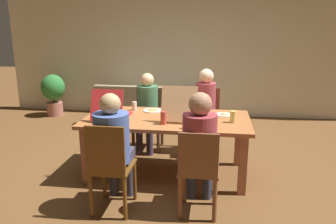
{
  "coord_description": "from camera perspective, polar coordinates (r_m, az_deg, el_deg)",
  "views": [
    {
      "loc": [
        0.58,
        -3.92,
        1.85
      ],
      "look_at": [
        0.0,
        0.1,
        0.79
      ],
      "focal_mm": 35.87,
      "sensor_mm": 36.0,
      "label": 1
    }
  ],
  "objects": [
    {
      "name": "ground_plane",
      "position": [
        4.37,
        -0.19,
        -10.36
      ],
      "size": [
        20.0,
        20.0,
        0.0
      ],
      "primitive_type": "plane",
      "color": "brown"
    },
    {
      "name": "back_wall",
      "position": [
        6.96,
        3.47,
        11.45
      ],
      "size": [
        7.65,
        0.12,
        2.92
      ],
      "primitive_type": "cube",
      "color": "beige",
      "rests_on": "ground"
    },
    {
      "name": "dining_table",
      "position": [
        4.14,
        -0.2,
        -2.29
      ],
      "size": [
        2.02,
        1.02,
        0.74
      ],
      "color": "#A76134",
      "rests_on": "ground"
    },
    {
      "name": "chair_0",
      "position": [
        3.36,
        -9.88,
        -8.88
      ],
      "size": [
        0.4,
        0.45,
        0.95
      ],
      "color": "brown",
      "rests_on": "ground"
    },
    {
      "name": "person_0",
      "position": [
        3.41,
        -9.28,
        -4.88
      ],
      "size": [
        0.35,
        0.52,
        1.22
      ],
      "color": "#3C394A",
      "rests_on": "ground"
    },
    {
      "name": "chair_1",
      "position": [
        5.03,
        6.35,
        -0.7
      ],
      "size": [
        0.43,
        0.42,
        0.94
      ],
      "color": "brown",
      "rests_on": "ground"
    },
    {
      "name": "person_1",
      "position": [
        4.84,
        6.36,
        1.12
      ],
      "size": [
        0.29,
        0.48,
        1.24
      ],
      "color": "#362E3F",
      "rests_on": "ground"
    },
    {
      "name": "chair_2",
      "position": [
        3.3,
        5.18,
        -9.92
      ],
      "size": [
        0.4,
        0.39,
        0.9
      ],
      "color": "brown",
      "rests_on": "ground"
    },
    {
      "name": "person_2",
      "position": [
        3.32,
        5.39,
        -5.1
      ],
      "size": [
        0.33,
        0.5,
        1.24
      ],
      "color": "#323848",
      "rests_on": "ground"
    },
    {
      "name": "chair_3",
      "position": [
        5.15,
        -3.27,
        -0.73
      ],
      "size": [
        0.44,
        0.43,
        0.91
      ],
      "color": "brown",
      "rests_on": "ground"
    },
    {
      "name": "person_3",
      "position": [
        4.97,
        -3.61,
        1.06
      ],
      "size": [
        0.31,
        0.47,
        1.16
      ],
      "color": "#3C3345",
      "rests_on": "ground"
    },
    {
      "name": "pizza_box_0",
      "position": [
        4.11,
        2.27,
        -0.2
      ],
      "size": [
        0.42,
        0.55,
        0.43
      ],
      "color": "tan",
      "rests_on": "dining_table"
    },
    {
      "name": "pizza_box_1",
      "position": [
        4.17,
        -9.4,
        -0.22
      ],
      "size": [
        0.38,
        0.51,
        0.38
      ],
      "color": "red",
      "rests_on": "dining_table"
    },
    {
      "name": "plate_0",
      "position": [
        4.29,
        9.42,
        -0.42
      ],
      "size": [
        0.21,
        0.21,
        0.03
      ],
      "color": "white",
      "rests_on": "dining_table"
    },
    {
      "name": "plate_1",
      "position": [
        4.44,
        -2.67,
        0.3
      ],
      "size": [
        0.24,
        0.24,
        0.03
      ],
      "color": "white",
      "rests_on": "dining_table"
    },
    {
      "name": "drinking_glass_0",
      "position": [
        3.84,
        -0.84,
        -1.0
      ],
      "size": [
        0.07,
        0.07,
        0.15
      ],
      "primitive_type": "cylinder",
      "color": "#B84533",
      "rests_on": "dining_table"
    },
    {
      "name": "drinking_glass_1",
      "position": [
        3.97,
        10.97,
        -0.81
      ],
      "size": [
        0.07,
        0.07,
        0.14
      ],
      "primitive_type": "cylinder",
      "color": "#DECC65",
      "rests_on": "dining_table"
    },
    {
      "name": "drinking_glass_2",
      "position": [
        3.68,
        3.65,
        -1.94
      ],
      "size": [
        0.07,
        0.07,
        0.12
      ],
      "primitive_type": "cylinder",
      "color": "silver",
      "rests_on": "dining_table"
    },
    {
      "name": "drinking_glass_3",
      "position": [
        4.49,
        -5.72,
        1.03
      ],
      "size": [
        0.06,
        0.06,
        0.12
      ],
      "primitive_type": "cylinder",
      "color": "silver",
      "rests_on": "dining_table"
    },
    {
      "name": "couch",
      "position": [
        6.49,
        -2.87,
        0.66
      ],
      "size": [
        2.04,
        0.79,
        0.75
      ],
      "color": "gray",
      "rests_on": "ground"
    },
    {
      "name": "potted_plant",
      "position": [
        7.32,
        -18.91,
        3.29
      ],
      "size": [
        0.48,
        0.48,
        0.86
      ],
      "color": "#A96858",
      "rests_on": "ground"
    }
  ]
}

